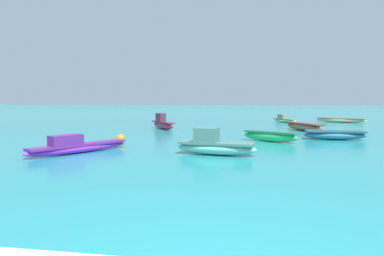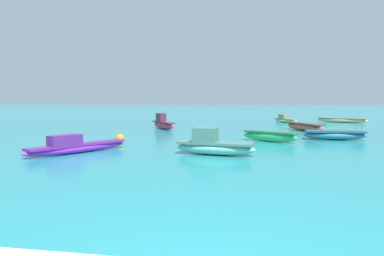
% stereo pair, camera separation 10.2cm
% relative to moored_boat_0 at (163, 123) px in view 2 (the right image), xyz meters
% --- Properties ---
extents(moored_boat_0, '(2.22, 2.86, 0.99)m').
position_rel_moored_boat_0_xyz_m(moored_boat_0, '(0.00, 0.00, 0.00)').
color(moored_boat_0, '#9F3455').
rests_on(moored_boat_0, ground_plane).
extents(moored_boat_1, '(2.50, 1.73, 0.46)m').
position_rel_moored_boat_0_xyz_m(moored_boat_1, '(6.37, -5.73, -0.09)').
color(moored_boat_1, '#2CBF68').
rests_on(moored_boat_1, ground_plane).
extents(moored_boat_2, '(2.03, 2.28, 0.66)m').
position_rel_moored_boat_0_xyz_m(moored_boat_2, '(8.43, 7.72, -0.12)').
color(moored_boat_2, '#B2E1A2').
rests_on(moored_boat_2, ground_plane).
extents(moored_boat_3, '(2.53, 3.67, 0.67)m').
position_rel_moored_boat_0_xyz_m(moored_boat_3, '(-0.53, -10.16, -0.11)').
color(moored_boat_3, '#9E2CD7').
rests_on(moored_boat_3, ground_plane).
extents(moored_boat_4, '(2.85, 0.88, 0.43)m').
position_rel_moored_boat_0_xyz_m(moored_boat_4, '(9.43, -4.45, -0.11)').
color(moored_boat_4, teal).
rests_on(moored_boat_4, ground_plane).
extents(moored_boat_5, '(3.82, 2.38, 0.38)m').
position_rel_moored_boat_0_xyz_m(moored_boat_5, '(12.95, 8.39, -0.13)').
color(moored_boat_5, beige).
rests_on(moored_boat_5, ground_plane).
extents(moored_boat_6, '(2.09, 3.32, 0.47)m').
position_rel_moored_boat_0_xyz_m(moored_boat_6, '(8.74, 0.08, -0.09)').
color(moored_boat_6, '#AE5B47').
rests_on(moored_boat_6, ground_plane).
extents(moored_boat_7, '(2.84, 1.19, 0.91)m').
position_rel_moored_boat_0_xyz_m(moored_boat_7, '(4.27, -9.75, -0.03)').
color(moored_boat_7, '#72CDB9').
rests_on(moored_boat_7, ground_plane).
extents(mooring_buoy_0, '(0.39, 0.39, 0.39)m').
position_rel_moored_boat_0_xyz_m(mooring_buoy_0, '(-0.02, -7.29, -0.15)').
color(mooring_buoy_0, orange).
rests_on(mooring_buoy_0, ground_plane).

